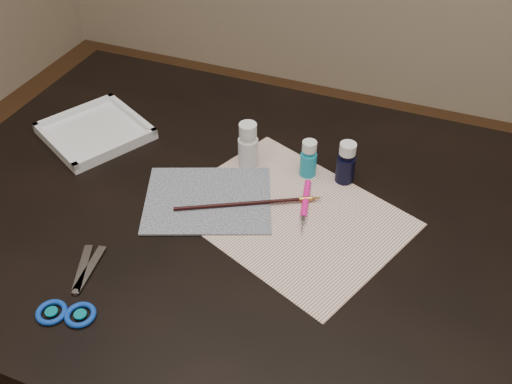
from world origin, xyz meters
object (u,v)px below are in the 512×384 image
at_px(canvas, 208,199).
at_px(palette_tray, 95,131).
at_px(paint_bottle_cyan, 309,159).
at_px(scissors, 75,284).
at_px(paint_bottle_navy, 346,163).
at_px(paper, 290,214).
at_px(paint_bottle_white, 248,145).

relative_size(canvas, palette_tray, 1.21).
bearing_deg(paint_bottle_cyan, canvas, -136.18).
distance_m(paint_bottle_cyan, palette_tray, 0.48).
height_order(scissors, palette_tray, palette_tray).
bearing_deg(paint_bottle_navy, scissors, -128.67).
bearing_deg(paper, scissors, -133.08).
bearing_deg(palette_tray, scissors, -60.91).
bearing_deg(paper, paint_bottle_white, 139.33).
bearing_deg(paint_bottle_white, canvas, -102.47).
bearing_deg(paper, palette_tray, 170.06).
bearing_deg(scissors, palette_tray, 6.74).
xyz_separation_m(paint_bottle_cyan, palette_tray, (-0.48, -0.04, -0.03)).
height_order(paper, palette_tray, palette_tray).
xyz_separation_m(scissors, palette_tray, (-0.21, 0.38, 0.01)).
height_order(paint_bottle_white, palette_tray, paint_bottle_white).
distance_m(paper, scissors, 0.40).
xyz_separation_m(paint_bottle_white, paint_bottle_cyan, (0.12, 0.01, -0.01)).
bearing_deg(paint_bottle_navy, paint_bottle_white, -173.55).
relative_size(paint_bottle_white, scissors, 0.52).
relative_size(paint_bottle_white, paint_bottle_cyan, 1.24).
xyz_separation_m(paint_bottle_cyan, scissors, (-0.27, -0.42, -0.04)).
bearing_deg(palette_tray, paper, -9.94).
distance_m(scissors, palette_tray, 0.43).
relative_size(paper, scissors, 2.10).
bearing_deg(canvas, paint_bottle_white, 77.53).
distance_m(paint_bottle_cyan, scissors, 0.50).
height_order(paint_bottle_cyan, scissors, paint_bottle_cyan).
relative_size(paper, paint_bottle_cyan, 4.98).
height_order(paper, paint_bottle_white, paint_bottle_white).
distance_m(paper, paint_bottle_navy, 0.16).
relative_size(canvas, scissors, 1.25).
bearing_deg(scissors, canvas, -45.17).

